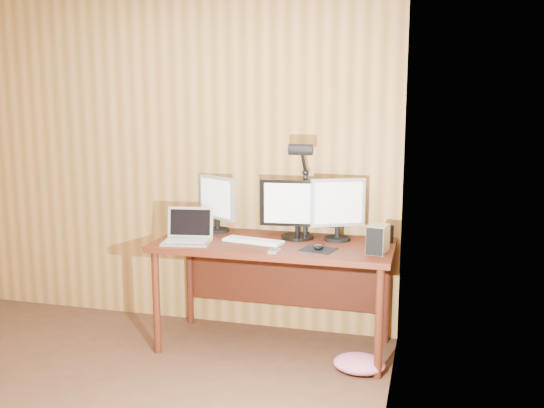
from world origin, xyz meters
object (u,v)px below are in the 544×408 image
at_px(monitor_center, 298,208).
at_px(keyboard, 253,241).
at_px(monitor_left, 217,202).
at_px(phone, 274,251).
at_px(mouse, 318,246).
at_px(speaker, 390,234).
at_px(desk, 277,257).
at_px(monitor_right, 338,207).
at_px(desk_lamp, 303,176).
at_px(laptop, 189,233).
at_px(hard_drive, 378,239).

bearing_deg(monitor_center, keyboard, -150.73).
height_order(monitor_left, keyboard, monitor_left).
height_order(keyboard, phone, keyboard).
bearing_deg(mouse, speaker, 55.89).
height_order(desk, monitor_center, monitor_center).
bearing_deg(desk, monitor_left, 163.91).
relative_size(monitor_left, keyboard, 0.94).
distance_m(monitor_right, desk_lamp, 0.32).
bearing_deg(desk_lamp, mouse, -52.67).
bearing_deg(laptop, monitor_right, 8.06).
height_order(phone, desk_lamp, desk_lamp).
distance_m(mouse, hard_drive, 0.38).
bearing_deg(hard_drive, desk_lamp, 164.81).
bearing_deg(monitor_center, hard_drive, -31.14).
height_order(hard_drive, desk_lamp, desk_lamp).
xyz_separation_m(desk, hard_drive, (0.70, -0.18, 0.21)).
distance_m(monitor_right, phone, 0.58).
bearing_deg(keyboard, phone, -36.07).
height_order(mouse, desk_lamp, desk_lamp).
xyz_separation_m(monitor_right, phone, (-0.33, -0.42, -0.22)).
relative_size(monitor_center, desk_lamp, 0.74).
relative_size(monitor_right, desk_lamp, 0.61).
relative_size(monitor_left, laptop, 1.16).
bearing_deg(mouse, monitor_center, 144.76).
bearing_deg(mouse, monitor_right, 94.39).
bearing_deg(monitor_right, monitor_center, 157.67).
distance_m(monitor_center, phone, 0.46).
bearing_deg(mouse, hard_drive, 21.46).
xyz_separation_m(hard_drive, speaker, (0.05, 0.30, -0.03)).
distance_m(desk, hard_drive, 0.76).
xyz_separation_m(keyboard, desk_lamp, (0.30, 0.19, 0.42)).
bearing_deg(speaker, monitor_center, -176.36).
xyz_separation_m(monitor_center, laptop, (-0.69, -0.29, -0.15)).
bearing_deg(monitor_center, desk, -154.13).
distance_m(desk, phone, 0.36).
xyz_separation_m(laptop, mouse, (0.89, 0.01, -0.03)).
bearing_deg(phone, hard_drive, 15.03).
xyz_separation_m(keyboard, speaker, (0.89, 0.23, 0.05)).
bearing_deg(speaker, monitor_left, 179.17).
xyz_separation_m(monitor_right, hard_drive, (0.30, -0.28, -0.14)).
bearing_deg(keyboard, desk_lamp, 42.91).
distance_m(laptop, mouse, 0.89).
xyz_separation_m(desk, monitor_left, (-0.48, 0.14, 0.34)).
xyz_separation_m(monitor_right, laptop, (-0.97, -0.30, -0.17)).
bearing_deg(hard_drive, phone, -156.51).
bearing_deg(desk, desk_lamp, 25.97).
height_order(monitor_right, mouse, monitor_right).
distance_m(hard_drive, desk_lamp, 0.69).
xyz_separation_m(hard_drive, phone, (-0.63, -0.14, -0.08)).
relative_size(phone, speaker, 0.95).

